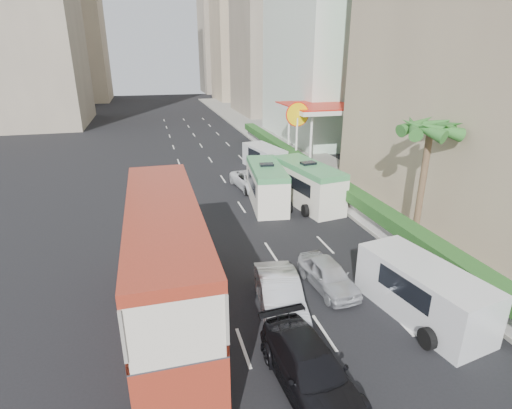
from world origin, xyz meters
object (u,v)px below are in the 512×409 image
object	(u,v)px
minibus_near	(266,185)
shell_station	(318,133)
car_silver_lane_a	(279,311)
van_asset	(251,188)
panel_van_far	(264,158)
car_black	(309,387)
panel_van_near	(423,291)
double_decker_bus	(168,269)
palm_tree	(422,186)
minibus_far	(307,184)
car_silver_lane_b	(327,287)

from	to	relation	value
minibus_near	shell_station	xyz separation A→B (m)	(8.52, 10.76, 1.35)
car_silver_lane_a	shell_station	xyz separation A→B (m)	(11.63, 23.23, 2.75)
van_asset	shell_station	world-z (taller)	shell_station
van_asset	panel_van_far	distance (m)	6.10
car_black	panel_van_near	size ratio (longest dim) A/B	0.90
double_decker_bus	palm_tree	distance (m)	14.39
minibus_far	panel_van_near	world-z (taller)	minibus_far
double_decker_bus	panel_van_near	xyz separation A→B (m)	(9.82, -1.95, -1.42)
minibus_far	palm_tree	world-z (taller)	palm_tree
car_silver_lane_b	double_decker_bus	bearing A→B (deg)	-177.34
van_asset	panel_van_near	world-z (taller)	panel_van_near
van_asset	panel_van_far	bearing A→B (deg)	55.76
car_black	minibus_near	size ratio (longest dim) A/B	0.79
car_silver_lane_b	minibus_far	bearing A→B (deg)	68.36
panel_van_near	car_silver_lane_b	bearing A→B (deg)	124.22
car_silver_lane_b	panel_van_far	size ratio (longest dim) A/B	0.74
car_silver_lane_b	car_black	xyz separation A→B (m)	(-3.03, -5.28, 0.00)
double_decker_bus	car_black	size ratio (longest dim) A/B	2.20
double_decker_bus	panel_van_far	distance (m)	23.54
car_black	car_silver_lane_a	bearing A→B (deg)	80.73
palm_tree	shell_station	distance (m)	19.14
double_decker_bus	panel_van_far	world-z (taller)	double_decker_bus
van_asset	palm_tree	distance (m)	13.97
double_decker_bus	car_black	bearing A→B (deg)	-47.29
car_silver_lane_b	minibus_far	size ratio (longest dim) A/B	0.59
panel_van_near	panel_van_far	distance (m)	23.23
car_black	palm_tree	distance (m)	13.30
minibus_near	shell_station	distance (m)	13.79
car_silver_lane_b	panel_van_near	world-z (taller)	panel_van_near
panel_van_near	panel_van_far	world-z (taller)	panel_van_near
palm_tree	shell_station	xyz separation A→B (m)	(2.20, 19.00, -0.63)
panel_van_near	double_decker_bus	bearing A→B (deg)	159.03
car_silver_lane_a	palm_tree	size ratio (longest dim) A/B	0.73
car_black	panel_van_far	size ratio (longest dim) A/B	0.95
car_silver_lane_b	van_asset	distance (m)	14.97
car_silver_lane_a	car_black	distance (m)	4.14
double_decker_bus	car_black	xyz separation A→B (m)	(4.03, -4.36, -2.53)
double_decker_bus	panel_van_far	bearing A→B (deg)	64.96
van_asset	panel_van_far	size ratio (longest dim) A/B	0.91
car_silver_lane_a	minibus_far	bearing A→B (deg)	70.89
double_decker_bus	car_silver_lane_b	distance (m)	7.55
car_silver_lane_a	panel_van_near	bearing A→B (deg)	-9.88
car_black	double_decker_bus	bearing A→B (deg)	128.23
car_black	palm_tree	world-z (taller)	palm_tree
van_asset	car_silver_lane_b	bearing A→B (deg)	-98.97
minibus_near	minibus_far	distance (m)	2.88
minibus_near	car_silver_lane_b	bearing A→B (deg)	-84.78
panel_van_near	shell_station	size ratio (longest dim) A/B	0.69
car_silver_lane_a	minibus_near	xyz separation A→B (m)	(3.11, 12.47, 1.40)
car_silver_lane_a	van_asset	world-z (taller)	car_silver_lane_a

